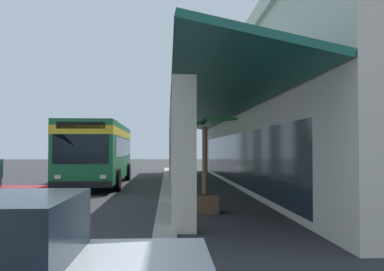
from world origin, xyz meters
The scene contains 5 objects.
ground centered at (0.00, 8.00, 0.00)m, with size 120.00×120.00×0.00m, color #2D2D30.
curb_strip centered at (-1.83, 4.76, 0.06)m, with size 37.13×0.50×0.12m, color #9E998E.
plaza_building centered at (-1.83, 14.38, 3.50)m, with size 31.24×16.06×7.00m.
transit_bus centered at (-2.50, 1.21, 1.85)m, with size 11.26×2.99×3.34m.
potted_palm centered at (8.03, 5.91, 0.74)m, with size 1.66×1.69×2.84m.
Camera 1 is at (21.16, 4.82, 1.87)m, focal length 41.86 mm.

